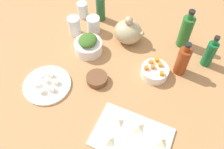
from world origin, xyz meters
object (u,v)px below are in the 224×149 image
object	(u,v)px
drinking_glass_1	(93,25)
bowl_small_side	(97,79)
drinking_glass_0	(74,26)
drinking_glass_2	(83,10)
bowl_greens	(88,47)
bottle_2	(210,53)
cutting_board	(132,137)
bowl_carrots	(155,72)
bottle_3	(183,61)
teapot	(128,32)
plate_tofu	(47,85)
bottle_1	(100,5)
bottle_0	(186,31)

from	to	relation	value
drinking_glass_1	bowl_small_side	bearing A→B (deg)	-57.59
drinking_glass_0	drinking_glass_2	size ratio (longest dim) A/B	1.22
bowl_small_side	drinking_glass_1	world-z (taller)	drinking_glass_1
bowl_greens	bottle_2	size ratio (longest dim) A/B	0.78
cutting_board	bowl_carrots	distance (cm)	35.25
bottle_3	teapot	bearing A→B (deg)	166.30
cutting_board	bottle_3	bearing A→B (deg)	81.15
plate_tofu	drinking_glass_1	distance (cm)	43.79
drinking_glass_2	cutting_board	bearing A→B (deg)	-44.20
plate_tofu	bottle_2	world-z (taller)	bottle_2
cutting_board	bottle_2	bearing A→B (deg)	72.36
plate_tofu	drinking_glass_1	size ratio (longest dim) A/B	2.42
cutting_board	bottle_2	xyz separation A→B (cm)	(17.20, 54.08, 7.30)
bowl_carrots	teapot	size ratio (longest dim) A/B	0.80
bottle_1	drinking_glass_0	size ratio (longest dim) A/B	2.02
plate_tofu	drinking_glass_2	size ratio (longest dim) A/B	2.47
bowl_greens	bottle_1	world-z (taller)	bottle_1
bottle_2	drinking_glass_2	bearing A→B (deg)	177.82
plate_tofu	teapot	world-z (taller)	teapot
bowl_carrots	bowl_small_side	distance (cm)	28.65
bowl_greens	bowl_small_side	xyz separation A→B (cm)	(13.73, -15.16, -1.48)
bottle_0	bottle_1	xyz separation A→B (cm)	(-49.82, -1.97, 0.44)
bottle_2	bottle_0	bearing A→B (deg)	152.81
bowl_carrots	bottle_2	bearing A→B (deg)	42.42
cutting_board	teapot	bearing A→B (deg)	116.86
teapot	drinking_glass_2	xyz separation A→B (cm)	(-32.83, 6.15, -1.80)
drinking_glass_2	bottle_3	bearing A→B (deg)	-12.16
cutting_board	plate_tofu	world-z (taller)	plate_tofu
bottle_0	drinking_glass_2	bearing A→B (deg)	-175.43
bottle_0	drinking_glass_1	size ratio (longest dim) A/B	2.39
plate_tofu	teapot	xyz separation A→B (cm)	(21.56, 45.75, 5.87)
bottle_3	drinking_glass_2	xyz separation A→B (cm)	(-65.25, 14.06, -3.61)
drinking_glass_0	drinking_glass_1	size ratio (longest dim) A/B	1.19
plate_tofu	drinking_glass_0	bearing A→B (deg)	101.06
cutting_board	bowl_carrots	bearing A→B (deg)	95.99
bottle_3	drinking_glass_1	distance (cm)	53.34
bowl_greens	bottle_3	bearing A→B (deg)	10.87
bottle_0	bottle_3	size ratio (longest dim) A/B	1.15
bottle_3	drinking_glass_1	bearing A→B (deg)	173.81
drinking_glass_0	drinking_glass_1	bearing A→B (deg)	39.92
plate_tofu	bowl_carrots	world-z (taller)	bowl_carrots
bottle_1	drinking_glass_0	distance (cm)	19.82
cutting_board	drinking_glass_2	world-z (taller)	drinking_glass_2
bowl_carrots	teapot	bearing A→B (deg)	144.37
bowl_small_side	drinking_glass_2	distance (cm)	49.67
bottle_0	bottle_3	bearing A→B (deg)	-76.47
teapot	bottle_2	size ratio (longest dim) A/B	0.89
bottle_1	drinking_glass_2	size ratio (longest dim) A/B	2.46
bowl_small_side	drinking_glass_0	size ratio (longest dim) A/B	0.92
bowl_greens	bottle_3	xyz separation A→B (cm)	(47.57, 9.14, 5.09)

